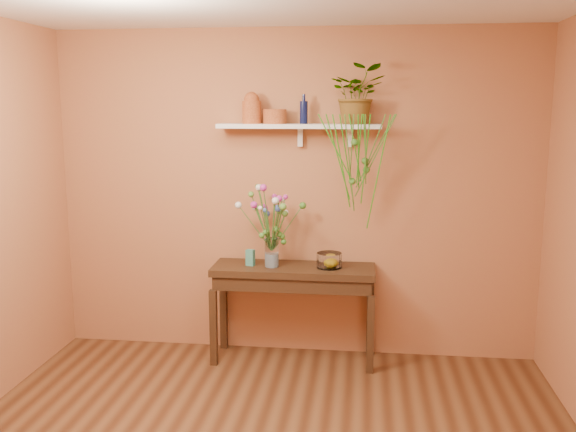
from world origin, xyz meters
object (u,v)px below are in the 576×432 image
object	(u,v)px
terracotta_jug	(252,109)
sideboard	(293,280)
glass_bowl	(329,261)
glass_vase	(272,255)
bouquet	(271,211)
spider_plant	(358,94)
blue_bottle	(304,112)

from	to	relation	value
terracotta_jug	sideboard	bearing A→B (deg)	-14.11
sideboard	glass_bowl	distance (m)	0.34
glass_vase	bouquet	size ratio (longest dim) A/B	0.42
spider_plant	blue_bottle	bearing A→B (deg)	178.00
terracotta_jug	blue_bottle	bearing A→B (deg)	2.33
sideboard	spider_plant	size ratio (longest dim) A/B	2.86
spider_plant	glass_bowl	world-z (taller)	spider_plant
blue_bottle	spider_plant	bearing A→B (deg)	-2.00
terracotta_jug	bouquet	xyz separation A→B (m)	(0.17, -0.13, -0.80)
blue_bottle	bouquet	world-z (taller)	blue_bottle
blue_bottle	spider_plant	xyz separation A→B (m)	(0.42, -0.01, 0.14)
sideboard	glass_bowl	bearing A→B (deg)	-0.68
sideboard	blue_bottle	xyz separation A→B (m)	(0.07, 0.10, 1.35)
terracotta_jug	bouquet	distance (m)	0.83
blue_bottle	glass_vase	world-z (taller)	blue_bottle
blue_bottle	glass_vase	distance (m)	1.17
sideboard	blue_bottle	distance (m)	1.36
blue_bottle	glass_bowl	bearing A→B (deg)	-26.00
sideboard	spider_plant	xyz separation A→B (m)	(0.49, 0.09, 1.49)
sideboard	blue_bottle	world-z (taller)	blue_bottle
sideboard	blue_bottle	size ratio (longest dim) A/B	5.68
blue_bottle	glass_bowl	xyz separation A→B (m)	(0.22, -0.11, -1.18)
sideboard	terracotta_jug	size ratio (longest dim) A/B	5.26
blue_bottle	spider_plant	size ratio (longest dim) A/B	0.50
blue_bottle	bouquet	size ratio (longest dim) A/B	0.42
sideboard	terracotta_jug	bearing A→B (deg)	165.89
terracotta_jug	spider_plant	bearing A→B (deg)	0.15
sideboard	bouquet	bearing A→B (deg)	-167.36
glass_vase	spider_plant	bearing A→B (deg)	10.09
terracotta_jug	glass_bowl	size ratio (longest dim) A/B	1.25
terracotta_jug	bouquet	size ratio (longest dim) A/B	0.45
spider_plant	terracotta_jug	bearing A→B (deg)	-179.85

